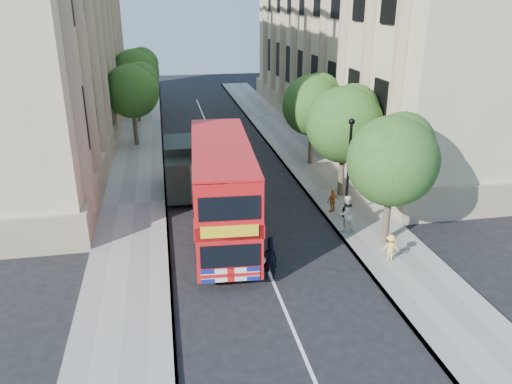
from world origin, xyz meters
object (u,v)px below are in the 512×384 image
lamp_post (348,173)px  police_constable (270,261)px  box_van (184,170)px  woman_pedestrian (346,213)px  double_decker_bus (222,188)px

lamp_post → police_constable: size_ratio=3.21×
box_van → woman_pedestrian: 9.98m
double_decker_bus → lamp_post: bearing=11.6°
police_constable → box_van: bearing=-58.8°
double_decker_bus → police_constable: (1.38, -4.12, -1.69)m
box_van → lamp_post: bearing=-32.9°
double_decker_bus → woman_pedestrian: bearing=-3.0°
double_decker_bus → box_van: double_decker_bus is taller
lamp_post → double_decker_bus: 6.51m
police_constable → double_decker_bus: bearing=-55.9°
lamp_post → box_van: lamp_post is taller
box_van → double_decker_bus: bearing=-76.1°
lamp_post → woman_pedestrian: bearing=-110.8°
lamp_post → box_van: 9.53m
box_van → woman_pedestrian: bearing=-42.4°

